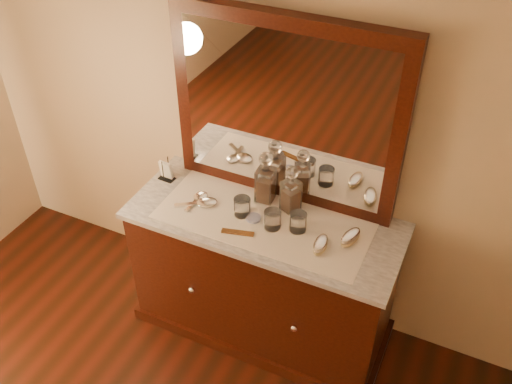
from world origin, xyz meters
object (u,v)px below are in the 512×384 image
Objects in this scene: pin_dish at (253,218)px; comb at (238,232)px; brush_far at (350,237)px; hand_mirror_outer at (199,198)px; mirror_frame at (286,113)px; dresser_cabinet at (263,277)px; decanter_right at (291,193)px; hand_mirror_inner at (203,203)px; brush_near at (320,245)px; napkin_rack at (166,171)px; decanter_left at (266,182)px.

pin_dish reaches higher than comb.
hand_mirror_outer is at bearing -177.61° from brush_far.
mirror_frame is 0.64m from comb.
brush_far reaches higher than dresser_cabinet.
decanter_right is 1.71× the size of brush_far.
hand_mirror_outer is (-0.34, 0.02, 0.00)m from pin_dish.
pin_dish is at bearing 0.79° from hand_mirror_inner.
comb is 0.35m from hand_mirror_outer.
decanter_right is at bearing 164.89° from brush_far.
mirror_frame reaches higher than hand_mirror_inner.
brush_far is (0.12, 0.11, 0.00)m from brush_near.
decanter_right is 0.47m from hand_mirror_inner.
hand_mirror_outer is (-0.38, -0.00, 0.45)m from dresser_cabinet.
brush_near is 0.92× the size of brush_far.
napkin_rack is (-0.64, 0.08, 0.49)m from dresser_cabinet.
hand_mirror_inner is at bearing -140.79° from mirror_frame.
brush_far is at bearing 43.63° from brush_near.
mirror_frame is 6.36× the size of hand_mirror_outer.
pin_dish is 0.28× the size of decanter_right.
decanter_left is 0.15m from decanter_right.
napkin_rack is 0.99m from brush_near.
comb is at bearing -101.53° from pin_dish.
mirror_frame reaches higher than hand_mirror_outer.
hand_mirror_inner is at bearing -33.33° from hand_mirror_outer.
napkin_rack is 0.61× the size of hand_mirror_inner.
hand_mirror_inner is (-0.34, -0.03, 0.45)m from dresser_cabinet.
brush_far is at bearing 4.56° from hand_mirror_inner.
decanter_right is (0.09, 0.13, 0.55)m from dresser_cabinet.
mirror_frame is 0.67m from brush_near.
napkin_rack is at bearing 142.83° from comb.
decanter_left is at bearing 6.59° from napkin_rack.
mirror_frame is 7.24× the size of comb.
napkin_rack is 0.91× the size of brush_near.
hand_mirror_inner is (-0.68, 0.05, -0.01)m from brush_near.
decanter_left is 0.35m from hand_mirror_inner.
hand_mirror_inner is (0.30, -0.11, -0.04)m from napkin_rack.
brush_far is at bearing -12.75° from decanter_left.
hand_mirror_outer is (-0.48, -0.13, -0.10)m from decanter_right.
decanter_right is 1.86× the size of brush_near.
decanter_right is 1.24× the size of hand_mirror_inner.
decanter_left is 0.53m from brush_far.
hand_mirror_inner reaches higher than comb.
brush_near is 0.16m from brush_far.
brush_near is (0.34, -0.33, -0.48)m from mirror_frame.
mirror_frame is 15.52× the size of pin_dish.
hand_mirror_inner is at bearing -147.55° from decanter_left.
decanter_right is 0.50m from hand_mirror_outer.
decanter_right is (0.15, -0.02, -0.01)m from decanter_left.
hand_mirror_outer is (-0.32, -0.15, -0.11)m from decanter_left.
decanter_left is 2.04× the size of brush_near.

